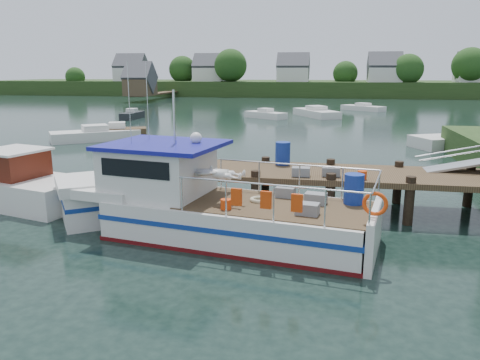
% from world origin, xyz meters
% --- Properties ---
extents(ground_plane, '(160.00, 160.00, 0.00)m').
position_xyz_m(ground_plane, '(0.00, 0.00, 0.00)').
color(ground_plane, black).
extents(far_shore, '(140.00, 42.55, 9.22)m').
position_xyz_m(far_shore, '(0.01, 82.37, 2.10)').
color(far_shore, '#28411A').
rests_on(far_shore, ground).
extents(dock, '(16.60, 3.00, 4.78)m').
position_xyz_m(dock, '(6.51, 0.01, 2.24)').
color(dock, '#483622').
rests_on(dock, ground).
extents(lobster_boat, '(10.72, 4.64, 5.15)m').
position_xyz_m(lobster_boat, '(-1.93, -3.40, 0.93)').
color(lobster_boat, silver).
rests_on(lobster_boat, ground).
extents(work_boat, '(8.19, 4.17, 4.30)m').
position_xyz_m(work_boat, '(-10.42, -1.12, 0.68)').
color(work_boat, silver).
rests_on(work_boat, ground).
extents(moored_rowboat, '(4.40, 2.93, 1.21)m').
position_xyz_m(moored_rowboat, '(-13.38, 15.65, 0.45)').
color(moored_rowboat, '#483622').
rests_on(moored_rowboat, ground).
extents(moored_far, '(5.55, 5.02, 0.95)m').
position_xyz_m(moored_far, '(6.26, 45.12, 0.35)').
color(moored_far, silver).
rests_on(moored_far, ground).
extents(moored_a, '(6.14, 5.26, 1.12)m').
position_xyz_m(moored_a, '(-14.51, 14.43, 0.42)').
color(moored_a, silver).
rests_on(moored_a, ground).
extents(moored_b, '(4.82, 4.10, 1.05)m').
position_xyz_m(moored_b, '(-4.60, 32.86, 0.39)').
color(moored_b, silver).
rests_on(moored_b, ground).
extents(moored_c, '(7.98, 5.65, 1.20)m').
position_xyz_m(moored_c, '(11.05, 16.29, 0.45)').
color(moored_c, silver).
rests_on(moored_c, ground).
extents(moored_d, '(5.46, 7.30, 1.19)m').
position_xyz_m(moored_d, '(0.62, 35.59, 0.44)').
color(moored_d, silver).
rests_on(moored_d, ground).
extents(moored_e, '(1.39, 3.90, 1.07)m').
position_xyz_m(moored_e, '(-18.32, 29.89, 0.40)').
color(moored_e, black).
rests_on(moored_e, ground).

